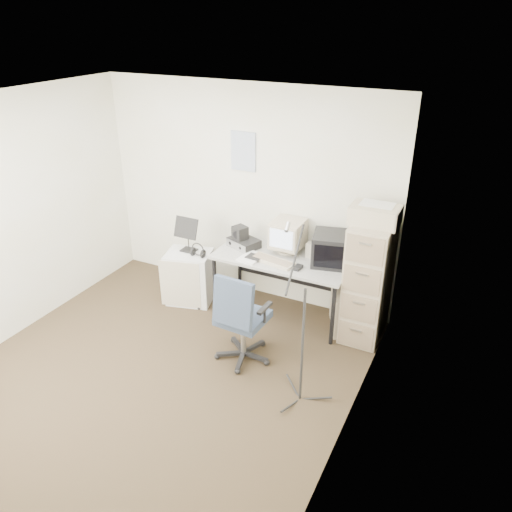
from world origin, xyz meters
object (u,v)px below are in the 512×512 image
at_px(filing_cabinet, 368,281).
at_px(desk, 282,286).
at_px(office_chair, 243,316).
at_px(side_cart, 190,277).

distance_m(filing_cabinet, desk, 0.99).
distance_m(office_chair, side_cart, 1.31).
bearing_deg(side_cart, desk, -4.61).
bearing_deg(desk, office_chair, -91.28).
xyz_separation_m(office_chair, side_cart, (-1.08, 0.71, -0.18)).
bearing_deg(office_chair, filing_cabinet, 47.13).
xyz_separation_m(desk, side_cart, (-1.10, -0.20, -0.05)).
xyz_separation_m(filing_cabinet, side_cart, (-2.05, -0.23, -0.33)).
distance_m(desk, side_cart, 1.12).
height_order(filing_cabinet, side_cart, filing_cabinet).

